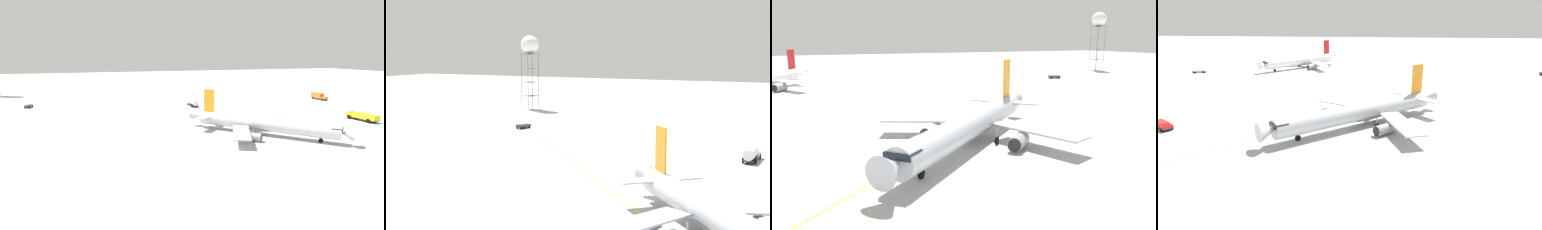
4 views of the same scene
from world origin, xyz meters
TOP-DOWN VIEW (x-y plane):
  - ground_plane at (0.00, 0.00)m, footprint 600.00×600.00m
  - airliner_main at (-3.84, 3.16)m, footprint 34.11×31.66m
  - baggage_truck_truck at (-69.17, -63.14)m, footprint 4.50×2.81m
  - radar_tower at (-110.27, -85.45)m, footprint 6.41×6.41m
  - taxiway_centreline at (1.75, 2.76)m, footprint 140.23×127.85m

SIDE VIEW (x-z plane):
  - ground_plane at x=0.00m, z-range 0.00..0.00m
  - taxiway_centreline at x=1.75m, z-range 0.00..0.01m
  - baggage_truck_truck at x=-69.17m, z-range 0.11..1.33m
  - airliner_main at x=-3.84m, z-range -2.81..8.43m
  - radar_tower at x=-110.27m, z-range 9.22..35.66m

